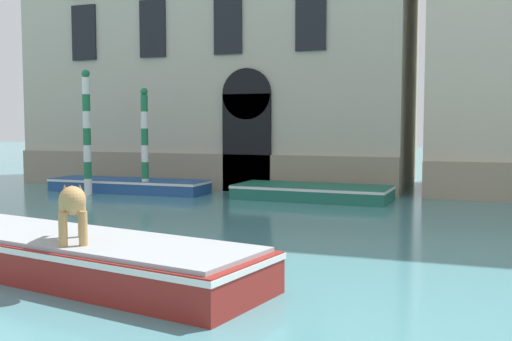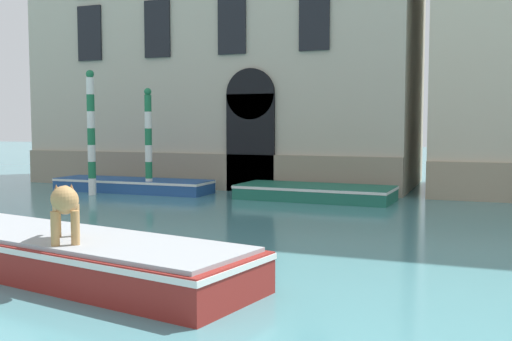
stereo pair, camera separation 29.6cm
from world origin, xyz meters
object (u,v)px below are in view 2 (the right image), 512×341
Objects in this scene: boat_foreground at (28,247)px; boat_moored_far at (315,192)px; mooring_pole_0 at (91,132)px; dog_on_deck at (65,202)px; boat_moored_near_palazzo at (133,185)px; mooring_pole_3 at (148,141)px.

boat_foreground is 10.20m from boat_moored_far.
mooring_pole_0 is at bearing 131.74° from boat_foreground.
dog_on_deck is 0.27× the size of mooring_pole_0.
boat_foreground is 10.75m from boat_moored_near_palazzo.
mooring_pole_0 reaches higher than boat_moored_far.
dog_on_deck is at bearing -61.69° from boat_moored_near_palazzo.
boat_moored_near_palazzo is 1.16× the size of boat_moored_far.
boat_moored_far is at bearing 138.75° from dog_on_deck.
boat_moored_near_palazzo is at bearing -176.08° from boat_moored_far.
dog_on_deck reaches higher than boat_moored_near_palazzo.
boat_moored_far is (0.74, 10.66, -0.97)m from dog_on_deck.
boat_foreground is 1.68m from dog_on_deck.
mooring_pole_0 is 1.17× the size of mooring_pole_3.
mooring_pole_0 is at bearing -121.58° from boat_moored_near_palazzo.
boat_moored_far is 1.39× the size of mooring_pole_3.
boat_moored_near_palazzo is (-4.33, 9.84, -0.10)m from boat_foreground.
mooring_pole_0 is at bearing 177.14° from dog_on_deck.
dog_on_deck is 11.94m from boat_moored_near_palazzo.
boat_foreground is at bearing -59.47° from mooring_pole_0.
boat_moored_far is 5.63m from mooring_pole_3.
boat_moored_near_palazzo is 2.30m from mooring_pole_0.
dog_on_deck is (1.28, -0.66, 0.87)m from boat_foreground.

